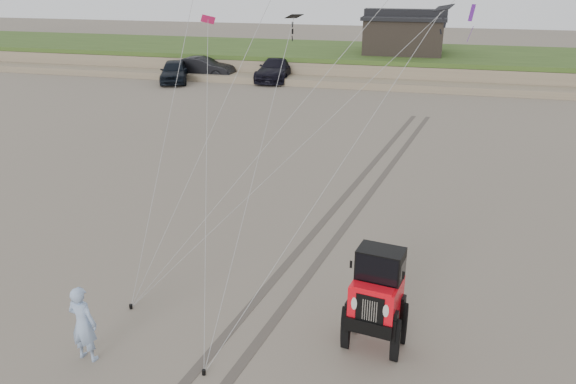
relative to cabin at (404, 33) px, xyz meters
name	(u,v)px	position (x,y,z in m)	size (l,w,h in m)	color
ground	(200,339)	(-2.00, -37.00, -3.24)	(160.00, 160.00, 0.00)	#6B6054
dune_ridge	(378,62)	(-2.00, 0.50, -2.42)	(160.00, 14.25, 1.73)	#7A6B54
cabin	(404,33)	(0.00, 0.00, 0.00)	(6.40, 5.40, 3.35)	black
truck_a	(174,71)	(-16.33, -7.80, -2.42)	(1.94, 4.81, 1.64)	black
truck_b	(202,68)	(-14.92, -5.78, -2.41)	(1.75, 5.02, 1.65)	black
truck_c	(277,69)	(-9.12, -5.04, -2.38)	(2.39, 5.89, 1.71)	black
jeep	(375,310)	(1.85, -36.26, -2.30)	(2.17, 5.04, 1.88)	red
man	(83,324)	(-4.10, -38.23, -2.35)	(0.64, 0.42, 1.77)	#829EC9
stake_main	(131,307)	(-4.16, -36.27, -3.18)	(0.08, 0.08, 0.12)	black
stake_aux	(204,372)	(-1.45, -38.10, -3.18)	(0.08, 0.08, 0.12)	black
tire_tracks	(344,212)	(0.00, -29.00, -3.23)	(5.22, 29.74, 0.01)	#4C443D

